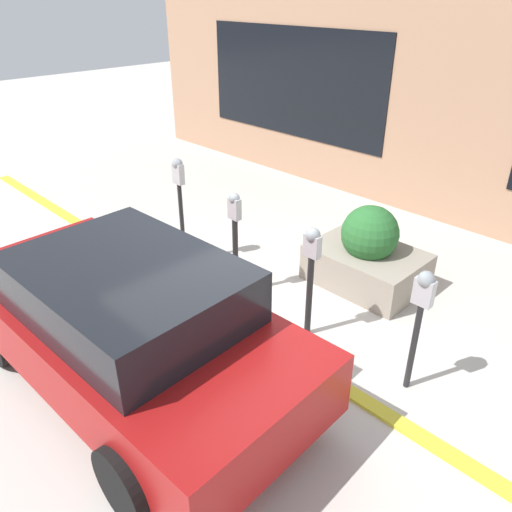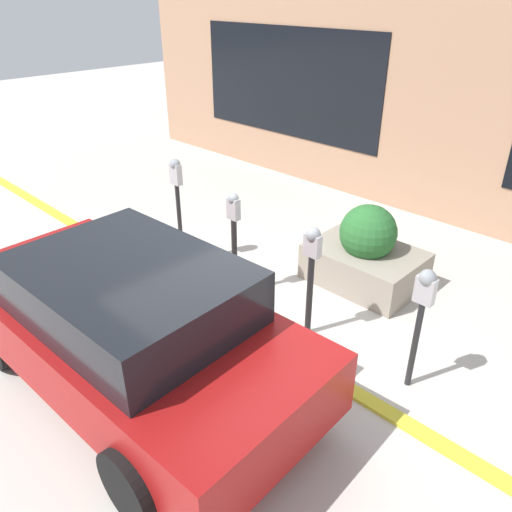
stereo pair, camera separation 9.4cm
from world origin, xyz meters
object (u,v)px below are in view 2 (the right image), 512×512
object	(u,v)px
parking_meter_middle	(234,230)
planter_box	(366,254)
parked_car_front	(128,323)
parking_meter_nearest	(422,304)
parking_meter_fourth	(177,191)
parking_meter_second	(312,262)

from	to	relation	value
parking_meter_middle	planter_box	world-z (taller)	parking_meter_middle
planter_box	parked_car_front	bearing A→B (deg)	80.74
parking_meter_nearest	parked_car_front	world-z (taller)	parked_car_front
parking_meter_nearest	parking_meter_fourth	xyz separation A→B (m)	(3.68, -0.01, 0.12)
parking_meter_second	parked_car_front	size ratio (longest dim) A/B	0.33
parking_meter_fourth	parked_car_front	bearing A→B (deg)	131.13
parking_meter_second	planter_box	world-z (taller)	parking_meter_second
parking_meter_nearest	parking_meter_second	xyz separation A→B (m)	(1.27, 0.05, -0.03)
parking_meter_nearest	parking_meter_second	world-z (taller)	parking_meter_second
parked_car_front	parking_meter_middle	bearing A→B (deg)	-77.01
planter_box	parking_meter_fourth	bearing A→B (deg)	31.44
parking_meter_nearest	planter_box	size ratio (longest dim) A/B	0.93
parking_meter_fourth	parking_meter_nearest	bearing A→B (deg)	179.81
parking_meter_fourth	planter_box	xyz separation A→B (m)	(-2.23, -1.36, -0.67)
parking_meter_fourth	planter_box	distance (m)	2.69
parking_meter_nearest	parking_meter_middle	xyz separation A→B (m)	(2.50, 0.04, -0.06)
parking_meter_nearest	parking_meter_fourth	distance (m)	3.68
planter_box	parking_meter_middle	bearing A→B (deg)	53.34
parking_meter_nearest	parking_meter_middle	bearing A→B (deg)	0.86
parking_meter_middle	parked_car_front	xyz separation A→B (m)	(-0.51, 1.88, -0.17)
parking_meter_nearest	parking_meter_middle	world-z (taller)	parking_meter_middle
parking_meter_middle	planter_box	xyz separation A→B (m)	(-1.05, -1.41, -0.49)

